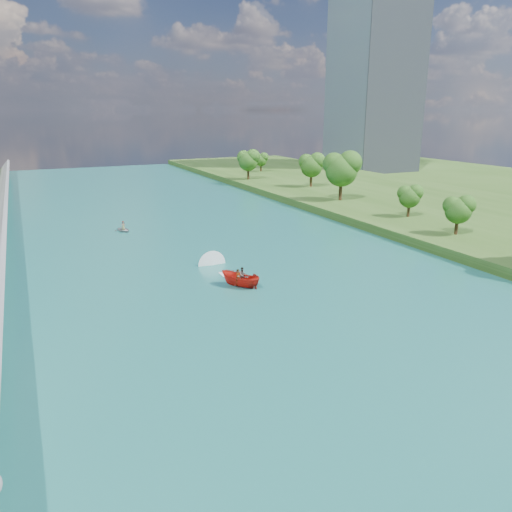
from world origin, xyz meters
TOP-DOWN VIEW (x-y plane):
  - ground at (0.00, 0.00)m, footprint 260.00×260.00m
  - river_water at (0.00, 20.00)m, footprint 55.00×240.00m
  - berm_east at (49.50, 20.00)m, footprint 44.00×240.00m
  - office_tower at (82.50, 95.00)m, footprint 22.00×22.00m
  - trees_east at (36.18, 32.14)m, footprint 15.61×134.67m
  - motorboat at (-1.12, 9.74)m, footprint 4.22×19.20m
  - raft at (-7.63, 40.59)m, footprint 2.84×3.50m

SIDE VIEW (x-z plane):
  - ground at x=0.00m, z-range 0.00..0.00m
  - river_water at x=0.00m, z-range 0.00..0.10m
  - raft at x=-7.63m, z-range -0.35..1.30m
  - berm_east at x=49.50m, z-range 0.00..1.50m
  - motorboat at x=-1.12m, z-range -0.17..1.99m
  - trees_east at x=36.18m, z-range 0.57..12.18m
  - office_tower at x=82.50m, z-range 0.00..60.00m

